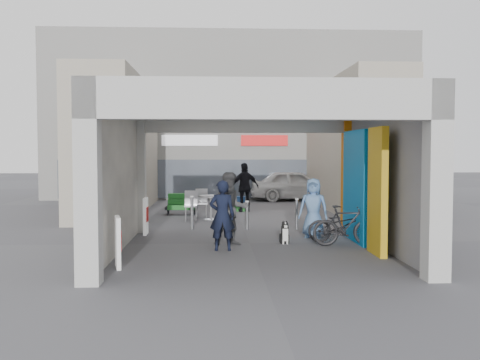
{
  "coord_description": "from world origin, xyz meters",
  "views": [
    {
      "loc": [
        -0.88,
        -13.09,
        2.25
      ],
      "look_at": [
        -0.19,
        1.0,
        1.52
      ],
      "focal_mm": 40.0,
      "sensor_mm": 36.0,
      "label": 1
    }
  ],
  "objects": [
    {
      "name": "cafe_set",
      "position": [
        -1.11,
        4.92,
        0.35
      ],
      "size": [
        1.62,
        1.31,
        0.98
      ],
      "rotation": [
        0.0,
        0.0,
        -0.14
      ],
      "color": "#B3B3B8",
      "rests_on": "ground"
    },
    {
      "name": "bollard_right",
      "position": [
        1.53,
        2.29,
        0.45
      ],
      "size": [
        0.09,
        0.09,
        0.89
      ],
      "primitive_type": "cylinder",
      "color": "gray",
      "rests_on": "ground"
    },
    {
      "name": "man_back_turned",
      "position": [
        -0.47,
        -0.26,
        0.89
      ],
      "size": [
        0.97,
        0.82,
        1.77
      ],
      "primitive_type": "imported",
      "rotation": [
        0.0,
        0.0,
        0.18
      ],
      "color": "#414244",
      "rests_on": "ground"
    },
    {
      "name": "white_van",
      "position": [
        2.92,
        11.5,
        0.71
      ],
      "size": [
        4.24,
        1.82,
        1.43
      ],
      "primitive_type": "imported",
      "rotation": [
        0.0,
        0.0,
        1.54
      ],
      "color": "white",
      "rests_on": "ground"
    },
    {
      "name": "far_building",
      "position": [
        -0.0,
        13.99,
        3.99
      ],
      "size": [
        18.0,
        4.08,
        8.0
      ],
      "color": "white",
      "rests_on": "ground"
    },
    {
      "name": "plaza_bldg_right",
      "position": [
        4.5,
        7.5,
        2.5
      ],
      "size": [
        2.0,
        9.0,
        5.0
      ],
      "primitive_type": "cube",
      "color": "#A59C88",
      "rests_on": "ground"
    },
    {
      "name": "man_with_dog",
      "position": [
        -0.69,
        -0.95,
        0.81
      ],
      "size": [
        0.6,
        0.4,
        1.62
      ],
      "primitive_type": "imported",
      "rotation": [
        0.0,
        0.0,
        3.12
      ],
      "color": "black",
      "rests_on": "ground"
    },
    {
      "name": "advert_board_near",
      "position": [
        -2.75,
        -2.68,
        0.51
      ],
      "size": [
        0.21,
        0.55,
        1.0
      ],
      "rotation": [
        0.0,
        0.0,
        0.24
      ],
      "color": "white",
      "rests_on": "ground"
    },
    {
      "name": "crate_stack",
      "position": [
        0.09,
        7.22,
        0.28
      ],
      "size": [
        0.48,
        0.4,
        0.56
      ],
      "rotation": [
        0.0,
        0.0,
        -0.11
      ],
      "color": "#1A5C20",
      "rests_on": "ground"
    },
    {
      "name": "ground",
      "position": [
        0.0,
        0.0,
        0.0
      ],
      "size": [
        90.0,
        90.0,
        0.0
      ],
      "primitive_type": "plane",
      "color": "#4E4E53",
      "rests_on": "ground"
    },
    {
      "name": "man_crates",
      "position": [
        0.29,
        7.0,
        0.92
      ],
      "size": [
        1.16,
        0.72,
        1.85
      ],
      "primitive_type": "imported",
      "rotation": [
        0.0,
        0.0,
        3.41
      ],
      "color": "black",
      "rests_on": "ground"
    },
    {
      "name": "bollard_center",
      "position": [
        0.08,
        2.25,
        0.41
      ],
      "size": [
        0.09,
        0.09,
        0.83
      ],
      "primitive_type": "cylinder",
      "color": "gray",
      "rests_on": "ground"
    },
    {
      "name": "bollard_left",
      "position": [
        -1.52,
        2.48,
        0.48
      ],
      "size": [
        0.09,
        0.09,
        0.96
      ],
      "primitive_type": "cylinder",
      "color": "gray",
      "rests_on": "ground"
    },
    {
      "name": "arcade_canopy",
      "position": [
        0.54,
        -0.82,
        2.3
      ],
      "size": [
        6.4,
        6.45,
        6.4
      ],
      "color": "#B5B4B0",
      "rests_on": "ground"
    },
    {
      "name": "produce_stand",
      "position": [
        -2.05,
        6.15,
        0.3
      ],
      "size": [
        1.15,
        0.62,
        0.75
      ],
      "rotation": [
        0.0,
        0.0,
        0.03
      ],
      "color": "black",
      "rests_on": "ground"
    },
    {
      "name": "bicycle_rear",
      "position": [
        2.3,
        -0.48,
        0.49
      ],
      "size": [
        1.64,
        0.51,
        0.98
      ],
      "primitive_type": "imported",
      "rotation": [
        0.0,
        0.0,
        1.6
      ],
      "color": "black",
      "rests_on": "ground"
    },
    {
      "name": "advert_board_far",
      "position": [
        -2.75,
        1.56,
        0.51
      ],
      "size": [
        0.1,
        0.55,
        1.0
      ],
      "rotation": [
        0.0,
        0.0,
        0.01
      ],
      "color": "white",
      "rests_on": "ground"
    },
    {
      "name": "man_elderly",
      "position": [
        1.74,
        0.81,
        0.78
      ],
      "size": [
        0.89,
        0.72,
        1.57
      ],
      "primitive_type": "imported",
      "rotation": [
        0.0,
        0.0,
        -0.34
      ],
      "color": "#6087BB",
      "rests_on": "ground"
    },
    {
      "name": "border_collie",
      "position": [
        0.86,
        -0.09,
        0.23
      ],
      "size": [
        0.21,
        0.42,
        0.58
      ],
      "rotation": [
        0.0,
        0.0,
        -0.01
      ],
      "color": "black",
      "rests_on": "ground"
    },
    {
      "name": "plaza_bldg_left",
      "position": [
        -4.5,
        7.5,
        2.5
      ],
      "size": [
        2.0,
        9.0,
        5.0
      ],
      "primitive_type": "cube",
      "color": "#A59C88",
      "rests_on": "ground"
    },
    {
      "name": "bicycle_front",
      "position": [
        2.3,
        -0.07,
        0.44
      ],
      "size": [
        1.74,
        0.8,
        0.88
      ],
      "primitive_type": "imported",
      "rotation": [
        0.0,
        0.0,
        1.44
      ],
      "color": "black",
      "rests_on": "ground"
    }
  ]
}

